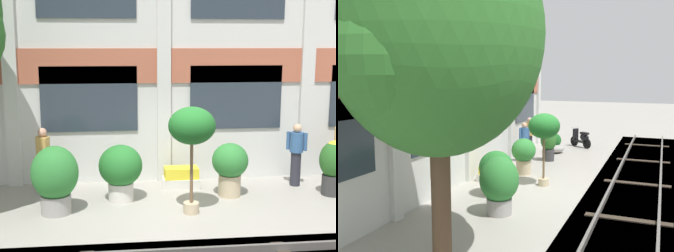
{
  "view_description": "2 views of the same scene",
  "coord_description": "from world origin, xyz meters",
  "views": [
    {
      "loc": [
        -1.25,
        -9.67,
        3.66
      ],
      "look_at": [
        -0.07,
        0.89,
        1.79
      ],
      "focal_mm": 50.0,
      "sensor_mm": 36.0,
      "label": 1
    },
    {
      "loc": [
        -11.59,
        -3.49,
        3.59
      ],
      "look_at": [
        -0.6,
        0.92,
        2.02
      ],
      "focal_mm": 42.0,
      "sensor_mm": 36.0,
      "label": 2
    }
  ],
  "objects": [
    {
      "name": "ground_plane",
      "position": [
        0.0,
        0.0,
        0.0
      ],
      "size": [
        80.0,
        80.0,
        0.0
      ],
      "primitive_type": "plane",
      "color": "#9E998E"
    },
    {
      "name": "apartment_facade",
      "position": [
        -0.0,
        2.8,
        4.41
      ],
      "size": [
        15.96,
        0.64,
        8.88
      ],
      "color": "silver",
      "rests_on": "ground"
    },
    {
      "name": "rail_tracks",
      "position": [
        -0.0,
        -2.81,
        -0.13
      ],
      "size": [
        23.6,
        2.8,
        0.43
      ],
      "color": "#4C473F",
      "rests_on": "ground"
    },
    {
      "name": "broadleaf_tree",
      "position": [
        -5.44,
        0.29,
        4.17
      ],
      "size": [
        4.02,
        3.83,
        6.48
      ],
      "color": "#4C3826",
      "rests_on": "ground"
    },
    {
      "name": "potted_plant_wide_bowl",
      "position": [
        5.71,
        1.07,
        0.36
      ],
      "size": [
        0.95,
        0.95,
        0.9
      ],
      "color": "gray",
      "rests_on": "ground"
    },
    {
      "name": "potted_plant_fluted_column",
      "position": [
        -1.18,
        1.0,
        0.77
      ],
      "size": [
        1.02,
        1.02,
        1.34
      ],
      "color": "beige",
      "rests_on": "ground"
    },
    {
      "name": "potted_plant_ribbed_drum",
      "position": [
        -2.6,
        0.31,
        0.83
      ],
      "size": [
        1.02,
        1.02,
        1.5
      ],
      "color": "gray",
      "rests_on": "ground"
    },
    {
      "name": "potted_plant_stone_basin",
      "position": [
        1.46,
        1.07,
        0.76
      ],
      "size": [
        0.87,
        0.87,
        1.31
      ],
      "color": "tan",
      "rests_on": "ground"
    },
    {
      "name": "potted_plant_glazed_jar",
      "position": [
        3.97,
        0.86,
        0.77
      ],
      "size": [
        0.66,
        0.66,
        1.36
      ],
      "color": "#333333",
      "rests_on": "ground"
    },
    {
      "name": "potted_plant_square_trough",
      "position": [
        0.39,
        1.91,
        0.25
      ],
      "size": [
        1.01,
        0.6,
        0.52
      ],
      "color": "beige",
      "rests_on": "ground"
    },
    {
      "name": "potted_plant_terracotta_small",
      "position": [
        0.34,
        -0.01,
        1.88
      ],
      "size": [
        1.02,
        1.02,
        2.35
      ],
      "color": "tan",
      "rests_on": "ground"
    },
    {
      "name": "scooter_near_curb",
      "position": [
        7.51,
        0.17,
        0.44
      ],
      "size": [
        0.89,
        1.17,
        0.98
      ],
      "rotation": [
        0.0,
        0.0,
        0.94
      ],
      "color": "black",
      "rests_on": "ground"
    },
    {
      "name": "resident_by_doorway",
      "position": [
        3.37,
        1.72,
        0.88
      ],
      "size": [
        0.47,
        0.34,
        1.64
      ],
      "rotation": [
        0.0,
        0.0,
        -2.11
      ],
      "color": "#282833",
      "rests_on": "ground"
    },
    {
      "name": "resident_watching_tracks",
      "position": [
        -3.06,
        1.76,
        0.89
      ],
      "size": [
        0.34,
        0.5,
        1.65
      ],
      "rotation": [
        0.0,
        0.0,
        -2.79
      ],
      "color": "#282833",
      "rests_on": "ground"
    },
    {
      "name": "resident_near_plants",
      "position": [
        4.68,
        1.93,
        0.92
      ],
      "size": [
        0.48,
        0.34,
        1.7
      ],
      "rotation": [
        0.0,
        0.0,
        -1.09
      ],
      "color": "#282833",
      "rests_on": "ground"
    }
  ]
}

